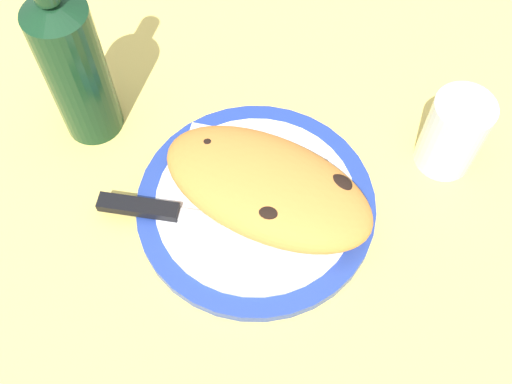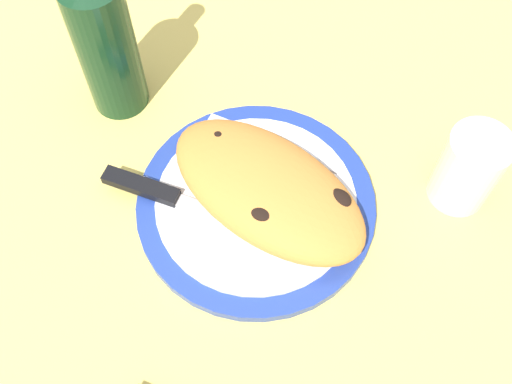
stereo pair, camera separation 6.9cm
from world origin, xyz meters
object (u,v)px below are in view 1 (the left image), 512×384
Objects in this scene: plate at (256,204)px; water_glass at (452,137)px; knife at (165,211)px; calzone at (267,187)px; fork at (244,141)px; wine_bottle at (74,65)px.

plate is 24.25cm from water_glass.
calzone is at bearing -152.13° from knife.
plate is 3.76cm from calzone.
fork is 21.45cm from wine_bottle.
calzone reaches higher than plate.
calzone is (-1.11, -0.71, 3.52)cm from plate.
water_glass is (-18.52, -13.06, 0.10)cm from calzone.
water_glass reaches higher than plate.
wine_bottle is at bearing 11.08° from water_glass.
wine_bottle is at bearing 5.80° from fork.
plate is 1.23× the size of knife.
calzone is at bearing 127.35° from fork.
calzone reaches higher than knife.
calzone is 25.72cm from wine_bottle.
plate is 1.04× the size of calzone.
fork reaches higher than plate.
fork is 24.56cm from water_glass.
knife is 19.40cm from wine_bottle.
water_glass is at bearing -147.30° from knife.
calzone is at bearing 35.20° from water_glass.
water_glass reaches higher than knife.
knife is at bearing 27.87° from calzone.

